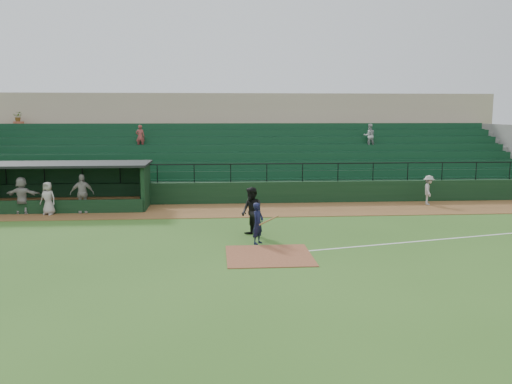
{
  "coord_description": "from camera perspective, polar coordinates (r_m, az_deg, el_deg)",
  "views": [
    {
      "loc": [
        -1.87,
        -19.37,
        4.99
      ],
      "look_at": [
        0.0,
        5.0,
        1.4
      ],
      "focal_mm": 37.9,
      "sensor_mm": 36.0,
      "label": 1
    }
  ],
  "objects": [
    {
      "name": "warning_track",
      "position": [
        27.88,
        -0.47,
        -1.92
      ],
      "size": [
        40.0,
        4.0,
        0.03
      ],
      "primitive_type": "cube",
      "color": "brown",
      "rests_on": "ground"
    },
    {
      "name": "umpire",
      "position": [
        21.88,
        -0.45,
        -2.13
      ],
      "size": [
        1.12,
        1.21,
        2.01
      ],
      "primitive_type": "imported",
      "rotation": [
        0.0,
        0.0,
        -1.12
      ],
      "color": "black",
      "rests_on": "ground"
    },
    {
      "name": "foul_line",
      "position": [
        23.35,
        20.8,
        -4.52
      ],
      "size": [
        17.49,
        4.44,
        0.01
      ],
      "primitive_type": "cube",
      "rotation": [
        0.0,
        0.0,
        0.24
      ],
      "color": "white",
      "rests_on": "ground"
    },
    {
      "name": "dugout_player_b",
      "position": [
        28.37,
        -21.1,
        -0.62
      ],
      "size": [
        0.91,
        0.72,
        1.63
      ],
      "primitive_type": "imported",
      "rotation": [
        0.0,
        0.0,
        -0.29
      ],
      "color": "#A9A49E",
      "rests_on": "warning_track"
    },
    {
      "name": "batter_at_plate",
      "position": [
        20.7,
        0.22,
        -3.32
      ],
      "size": [
        1.12,
        0.72,
        1.6
      ],
      "color": "black",
      "rests_on": "ground"
    },
    {
      "name": "dugout_player_a",
      "position": [
        28.28,
        -17.89,
        -0.15
      ],
      "size": [
        1.22,
        0.7,
        1.95
      ],
      "primitive_type": "imported",
      "rotation": [
        0.0,
        0.0,
        0.21
      ],
      "color": "#9E9893",
      "rests_on": "warning_track"
    },
    {
      "name": "runner",
      "position": [
        30.77,
        17.76,
        0.19
      ],
      "size": [
        0.88,
        1.17,
        1.61
      ],
      "primitive_type": "imported",
      "rotation": [
        0.0,
        0.0,
        1.27
      ],
      "color": "#9B9591",
      "rests_on": "warning_track"
    },
    {
      "name": "dugout",
      "position": [
        30.2,
        -19.48,
        0.92
      ],
      "size": [
        8.9,
        3.2,
        2.42
      ],
      "color": "black",
      "rests_on": "ground"
    },
    {
      "name": "ground",
      "position": [
        20.09,
        1.1,
        -6.03
      ],
      "size": [
        90.0,
        90.0,
        0.0
      ],
      "primitive_type": "plane",
      "color": "#30591C",
      "rests_on": "ground"
    },
    {
      "name": "dugout_player_c",
      "position": [
        29.07,
        -23.47,
        -0.32
      ],
      "size": [
        1.77,
        0.76,
        1.85
      ],
      "primitive_type": "imported",
      "rotation": [
        0.0,
        0.0,
        3.01
      ],
      "color": "#9D9793",
      "rests_on": "warning_track"
    },
    {
      "name": "home_plate_dirt",
      "position": [
        19.12,
        1.39,
        -6.73
      ],
      "size": [
        3.0,
        3.0,
        0.03
      ],
      "primitive_type": "cube",
      "color": "brown",
      "rests_on": "ground"
    },
    {
      "name": "stadium_structure",
      "position": [
        35.98,
        -1.4,
        4.07
      ],
      "size": [
        38.0,
        13.08,
        6.4
      ],
      "color": "black",
      "rests_on": "ground"
    }
  ]
}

